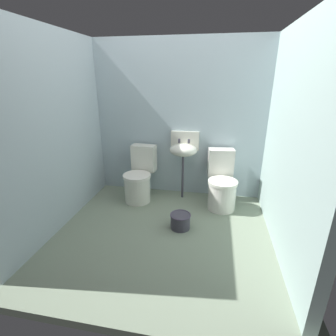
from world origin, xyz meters
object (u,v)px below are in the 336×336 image
toilet_left (139,179)px  toilet_right (221,185)px  bucket (180,221)px  sink (184,149)px

toilet_left → toilet_right: (1.20, 0.00, 0.00)m
toilet_right → bucket: toilet_right is taller
sink → bucket: bearing=-84.2°
sink → bucket: (0.09, -0.86, -0.66)m
toilet_left → bucket: (0.71, -0.67, -0.22)m
toilet_left → toilet_right: same height
toilet_left → bucket: size_ratio=3.06×
toilet_right → sink: 0.74m
toilet_right → bucket: size_ratio=3.06×
bucket → sink: bearing=95.8°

